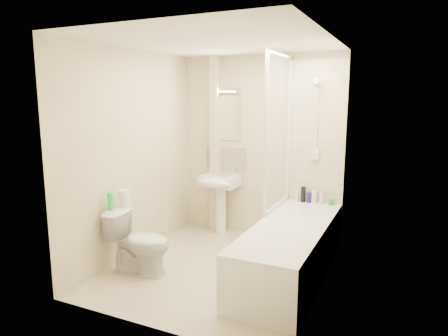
% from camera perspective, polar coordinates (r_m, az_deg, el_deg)
% --- Properties ---
extents(floor, '(2.50, 2.50, 0.00)m').
position_cam_1_polar(floor, '(4.51, -0.80, -14.21)').
color(floor, beige).
rests_on(floor, ground).
extents(wall_back, '(2.20, 0.02, 2.40)m').
position_cam_1_polar(wall_back, '(5.31, 5.07, 2.93)').
color(wall_back, beige).
rests_on(wall_back, ground).
extents(wall_left, '(0.02, 2.50, 2.40)m').
position_cam_1_polar(wall_left, '(4.75, -12.88, 1.88)').
color(wall_left, beige).
rests_on(wall_left, ground).
extents(wall_right, '(0.02, 2.50, 2.40)m').
position_cam_1_polar(wall_right, '(3.82, 14.16, -0.11)').
color(wall_right, beige).
rests_on(wall_right, ground).
extents(ceiling, '(2.20, 2.50, 0.02)m').
position_cam_1_polar(ceiling, '(4.15, -0.88, 17.61)').
color(ceiling, white).
rests_on(ceiling, wall_back).
extents(tile_back, '(0.70, 0.01, 1.75)m').
position_cam_1_polar(tile_back, '(5.07, 13.09, 4.93)').
color(tile_back, beige).
rests_on(tile_back, wall_back).
extents(tile_right, '(0.01, 2.10, 1.75)m').
position_cam_1_polar(tile_right, '(3.98, 14.65, 3.53)').
color(tile_right, beige).
rests_on(tile_right, wall_right).
extents(pipe_boxing, '(0.12, 0.12, 2.40)m').
position_cam_1_polar(pipe_boxing, '(5.49, -1.24, 3.21)').
color(pipe_boxing, beige).
rests_on(pipe_boxing, ground).
extents(splashback, '(0.60, 0.02, 0.30)m').
position_cam_1_polar(splashback, '(5.51, 0.25, 1.44)').
color(splashback, beige).
rests_on(splashback, wall_back).
extents(mirror, '(0.46, 0.01, 0.60)m').
position_cam_1_polar(mirror, '(5.45, 0.25, 7.16)').
color(mirror, white).
rests_on(mirror, wall_back).
extents(strip_light, '(0.42, 0.07, 0.07)m').
position_cam_1_polar(strip_light, '(5.42, 0.15, 11.06)').
color(strip_light, silver).
rests_on(strip_light, wall_back).
extents(bathtub, '(0.70, 2.10, 0.55)m').
position_cam_1_polar(bathtub, '(4.32, 9.48, -11.33)').
color(bathtub, white).
rests_on(bathtub, ground).
extents(shower_screen, '(0.04, 0.92, 1.80)m').
position_cam_1_polar(shower_screen, '(4.73, 7.80, 5.06)').
color(shower_screen, white).
rests_on(shower_screen, bathtub).
extents(shower_fixture, '(0.10, 0.16, 0.99)m').
position_cam_1_polar(shower_fixture, '(5.01, 13.01, 6.27)').
color(shower_fixture, white).
rests_on(shower_fixture, wall_back).
extents(pedestal_sink, '(0.48, 0.46, 0.93)m').
position_cam_1_polar(pedestal_sink, '(5.37, -0.77, -2.84)').
color(pedestal_sink, white).
rests_on(pedestal_sink, ground).
extents(bottle_white_a, '(0.05, 0.05, 0.14)m').
position_cam_1_polar(bottle_white_a, '(5.17, 10.38, -3.91)').
color(bottle_white_a, white).
rests_on(bottle_white_a, bathtub).
extents(bottle_black_b, '(0.06, 0.06, 0.20)m').
position_cam_1_polar(bottle_black_b, '(5.14, 11.26, -3.71)').
color(bottle_black_b, black).
rests_on(bottle_black_b, bathtub).
extents(bottle_blue, '(0.06, 0.06, 0.13)m').
position_cam_1_polar(bottle_blue, '(5.13, 12.13, -4.15)').
color(bottle_blue, navy).
rests_on(bottle_blue, bathtub).
extents(bottle_cream, '(0.07, 0.07, 0.17)m').
position_cam_1_polar(bottle_cream, '(5.12, 12.75, -3.99)').
color(bottle_cream, '#F8E2BF').
rests_on(bottle_cream, bathtub).
extents(bottle_white_b, '(0.05, 0.05, 0.14)m').
position_cam_1_polar(bottle_white_b, '(5.10, 13.74, -4.25)').
color(bottle_white_b, silver).
rests_on(bottle_white_b, bathtub).
extents(bottle_green, '(0.06, 0.06, 0.08)m').
position_cam_1_polar(bottle_green, '(5.09, 15.07, -4.71)').
color(bottle_green, green).
rests_on(bottle_green, bathtub).
extents(toilet, '(0.53, 0.75, 0.68)m').
position_cam_1_polar(toilet, '(4.39, -11.97, -10.33)').
color(toilet, white).
rests_on(toilet, ground).
extents(toilet_roll_lower, '(0.11, 0.11, 0.09)m').
position_cam_1_polar(toilet_roll_lower, '(4.49, -14.00, -4.83)').
color(toilet_roll_lower, white).
rests_on(toilet_roll_lower, toilet).
extents(toilet_roll_upper, '(0.12, 0.12, 0.10)m').
position_cam_1_polar(toilet_roll_upper, '(4.45, -14.13, -3.70)').
color(toilet_roll_upper, white).
rests_on(toilet_roll_upper, toilet_roll_lower).
extents(green_bottle, '(0.06, 0.06, 0.19)m').
position_cam_1_polar(green_bottle, '(4.37, -15.94, -4.63)').
color(green_bottle, green).
rests_on(green_bottle, toilet).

